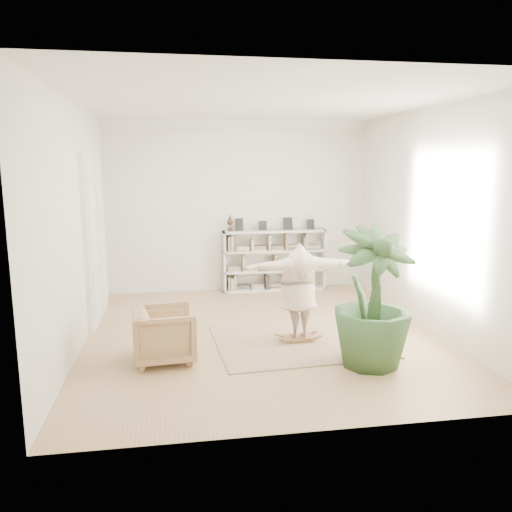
{
  "coord_description": "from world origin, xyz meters",
  "views": [
    {
      "loc": [
        -1.31,
        -7.52,
        2.68
      ],
      "look_at": [
        -0.04,
        0.4,
        1.21
      ],
      "focal_mm": 35.0,
      "sensor_mm": 36.0,
      "label": 1
    }
  ],
  "objects_px": {
    "bookshelf": "(274,261)",
    "houseplant": "(372,298)",
    "rocker_board": "(298,338)",
    "person": "(299,288)",
    "armchair": "(164,335)"
  },
  "relations": [
    {
      "from": "bookshelf",
      "to": "armchair",
      "type": "relative_size",
      "value": 2.66
    },
    {
      "from": "bookshelf",
      "to": "person",
      "type": "relative_size",
      "value": 1.24
    },
    {
      "from": "armchair",
      "to": "rocker_board",
      "type": "xyz_separation_m",
      "value": [
        2.0,
        0.44,
        -0.31
      ]
    },
    {
      "from": "bookshelf",
      "to": "houseplant",
      "type": "xyz_separation_m",
      "value": [
        0.49,
        -4.27,
        0.3
      ]
    },
    {
      "from": "armchair",
      "to": "rocker_board",
      "type": "height_order",
      "value": "armchair"
    },
    {
      "from": "bookshelf",
      "to": "houseplant",
      "type": "bearing_deg",
      "value": -83.51
    },
    {
      "from": "armchair",
      "to": "houseplant",
      "type": "bearing_deg",
      "value": -108.23
    },
    {
      "from": "armchair",
      "to": "rocker_board",
      "type": "distance_m",
      "value": 2.07
    },
    {
      "from": "rocker_board",
      "to": "person",
      "type": "height_order",
      "value": "person"
    },
    {
      "from": "armchair",
      "to": "person",
      "type": "xyz_separation_m",
      "value": [
        2.0,
        0.44,
        0.46
      ]
    },
    {
      "from": "armchair",
      "to": "person",
      "type": "height_order",
      "value": "person"
    },
    {
      "from": "bookshelf",
      "to": "rocker_board",
      "type": "xyz_separation_m",
      "value": [
        -0.26,
        -3.23,
        -0.57
      ]
    },
    {
      "from": "bookshelf",
      "to": "rocker_board",
      "type": "distance_m",
      "value": 3.29
    },
    {
      "from": "bookshelf",
      "to": "houseplant",
      "type": "height_order",
      "value": "houseplant"
    },
    {
      "from": "bookshelf",
      "to": "rocker_board",
      "type": "relative_size",
      "value": 4.59
    }
  ]
}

